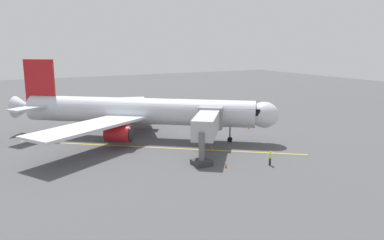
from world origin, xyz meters
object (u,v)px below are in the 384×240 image
object	(u,v)px
ground_crew_marshaller	(270,158)
safety_cone_nose_left	(249,127)
safety_cone_nose_right	(212,148)
airplane	(137,111)
jet_bridge	(208,123)
belt_loader_near_nose	(113,109)
safety_cone_wing_port	(226,166)

from	to	relation	value
ground_crew_marshaller	safety_cone_nose_left	world-z (taller)	ground_crew_marshaller
safety_cone_nose_left	safety_cone_nose_right	world-z (taller)	same
airplane	jet_bridge	size ratio (longest dim) A/B	3.37
belt_loader_near_nose	safety_cone_wing_port	distance (m)	39.74
jet_bridge	safety_cone_nose_right	xyz separation A→B (m)	(-0.76, -0.29, -3.49)
jet_bridge	airplane	bearing A→B (deg)	-63.67
safety_cone_nose_right	belt_loader_near_nose	bearing A→B (deg)	-84.18
airplane	safety_cone_wing_port	bearing A→B (deg)	102.61
belt_loader_near_nose	safety_cone_wing_port	world-z (taller)	belt_loader_near_nose
belt_loader_near_nose	safety_cone_nose_right	world-z (taller)	belt_loader_near_nose
airplane	safety_cone_nose_left	xyz separation A→B (m)	(-18.18, 3.23, -3.73)
airplane	safety_cone_nose_right	xyz separation A→B (m)	(-6.30, 10.90, -3.73)
safety_cone_nose_left	safety_cone_nose_right	size ratio (longest dim) A/B	1.00
safety_cone_wing_port	jet_bridge	bearing A→B (deg)	-103.19
safety_cone_wing_port	safety_cone_nose_right	bearing A→B (deg)	-108.48
ground_crew_marshaller	belt_loader_near_nose	size ratio (longest dim) A/B	0.37
belt_loader_near_nose	safety_cone_nose_right	bearing A→B (deg)	95.82
safety_cone_wing_port	airplane	bearing A→B (deg)	-77.39
airplane	safety_cone_wing_port	distance (m)	18.64
airplane	jet_bridge	distance (m)	12.50
ground_crew_marshaller	safety_cone_nose_right	distance (m)	9.01
ground_crew_marshaller	safety_cone_nose_left	distance (m)	18.71
airplane	jet_bridge	world-z (taller)	airplane
jet_bridge	belt_loader_near_nose	bearing A→B (deg)	-85.54
belt_loader_near_nose	safety_cone_nose_left	xyz separation A→B (m)	(-15.22, 25.14, -0.44)
ground_crew_marshaller	airplane	bearing A→B (deg)	-65.35
safety_cone_nose_left	jet_bridge	bearing A→B (deg)	32.22
ground_crew_marshaller	safety_cone_nose_left	bearing A→B (deg)	-119.58
belt_loader_near_nose	airplane	bearing A→B (deg)	82.31
safety_cone_nose_left	safety_cone_wing_port	size ratio (longest dim) A/B	1.00
jet_bridge	belt_loader_near_nose	xyz separation A→B (m)	(2.58, -33.10, -3.05)
airplane	safety_cone_nose_left	world-z (taller)	airplane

